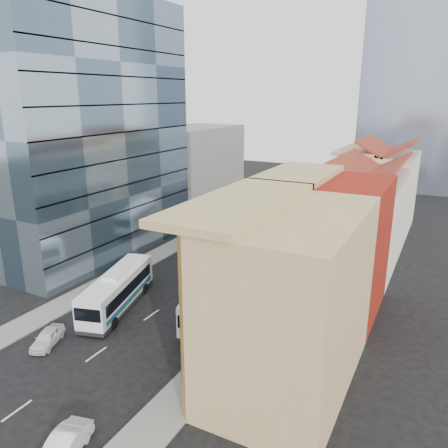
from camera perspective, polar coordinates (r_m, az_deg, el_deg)
The scene contains 15 objects.
ground at distance 35.56m, azimuth -17.50°, elevation -16.70°, with size 200.00×200.00×0.00m, color black.
sidewalk_right at distance 48.33m, azimuth 8.95°, elevation -6.79°, with size 3.00×90.00×0.15m, color slate.
sidewalk_left at distance 55.57m, azimuth -7.89°, elevation -3.59°, with size 3.00×90.00×0.15m, color slate.
shophouse_tan at distance 29.61m, azimuth 8.84°, elevation -9.82°, with size 8.00×14.00×12.00m, color tan.
shophouse_red at distance 40.35m, azimuth 14.41°, elevation -2.87°, with size 8.00×10.00×12.00m, color maroon.
shophouse_cream_near at distance 49.54m, azimuth 16.93°, elevation -0.67°, with size 8.00×9.00×10.00m, color silver.
shophouse_cream_mid at distance 58.12m, azimuth 18.66°, elevation 1.66°, with size 8.00×9.00×10.00m, color silver.
shophouse_cream_far at distance 68.16m, azimuth 20.16°, elevation 4.05°, with size 8.00×12.00×11.00m, color silver.
office_tower at distance 55.61m, azimuth -17.67°, elevation 11.61°, with size 12.00×26.00×30.00m, color #415667.
office_block_far at distance 74.04m, azimuth -3.91°, elevation 7.13°, with size 10.00×18.00×14.00m, color gray.
bus_left_near at distance 41.81m, azimuth -13.73°, elevation -8.32°, with size 2.64×11.27×3.61m, color white, non-canonical shape.
bus_left_far at distance 58.53m, azimuth 0.08°, elevation -0.63°, with size 2.58×11.03×3.54m, color white, non-canonical shape.
bus_right at distance 39.60m, azimuth -2.37°, elevation -9.40°, with size 2.54×10.83×3.47m, color silver, non-canonical shape.
sedan_left at distance 38.25m, azimuth -22.07°, elevation -13.58°, with size 1.50×3.70×1.26m, color white.
sedan_right at distance 27.95m, azimuth -20.35°, elevation -25.72°, with size 1.46×4.19×1.38m, color silver.
Camera 1 is at (22.14, -20.31, 19.04)m, focal length 35.00 mm.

